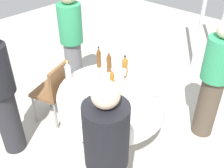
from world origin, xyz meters
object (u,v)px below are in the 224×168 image
bottle_clear_near (68,72)px  person_mid (107,162)px  bottle_amber_right (125,67)px  wine_glass_outer (80,96)px  wine_glass_rear (123,73)px  plate_far (95,77)px  person_right (214,80)px  bottle_brown_north (109,62)px  wine_glass_near (159,92)px  wine_glass_north (120,81)px  plate_inner (142,82)px  bottle_brown_mid (99,58)px  dining_table (112,100)px  chair_rear (54,89)px  bottle_amber_east (112,81)px  person_near (1,93)px  wine_glass_far (112,87)px  person_east (72,41)px

bottle_clear_near → person_mid: size_ratio=0.17×
bottle_amber_right → wine_glass_outer: bearing=-89.4°
wine_glass_rear → plate_far: 0.37m
bottle_amber_right → person_right: size_ratio=0.18×
bottle_clear_near → plate_far: bearing=57.4°
person_mid → bottle_brown_north: bearing=-87.9°
wine_glass_near → wine_glass_north: size_ratio=1.02×
wine_glass_near → plate_inner: size_ratio=0.63×
bottle_brown_mid → wine_glass_rear: 0.44m
dining_table → bottle_clear_near: size_ratio=4.66×
wine_glass_rear → person_right: size_ratio=0.10×
dining_table → wine_glass_near: bearing=23.7°
plate_far → chair_rear: size_ratio=0.27×
bottle_amber_east → wine_glass_rear: bearing=98.2°
wine_glass_north → bottle_brown_mid: bearing=160.8°
person_mid → wine_glass_north: bearing=-94.6°
bottle_amber_right → person_near: 1.44m
bottle_amber_right → plate_inner: bearing=6.5°
bottle_brown_mid → bottle_brown_north: size_ratio=1.02×
plate_far → person_right: person_right is taller
bottle_amber_east → person_mid: 1.10m
bottle_brown_mid → bottle_amber_right: 0.39m
bottle_amber_right → plate_inner: bottle_amber_right is taller
wine_glass_rear → bottle_clear_near: bearing=-136.4°
bottle_amber_right → wine_glass_rear: 0.11m
dining_table → person_right: (0.81, 0.88, 0.23)m
bottle_brown_north → wine_glass_far: size_ratio=1.91×
dining_table → bottle_brown_north: size_ratio=4.45×
bottle_clear_near → wine_glass_outer: (0.43, -0.20, -0.03)m
chair_rear → person_near: bearing=163.5°
bottle_amber_east → wine_glass_rear: 0.25m
wine_glass_near → wine_glass_rear: size_ratio=0.89×
wine_glass_near → person_east: bearing=173.3°
bottle_amber_right → person_east: bearing=175.8°
bottle_amber_east → bottle_clear_near: size_ratio=1.02×
bottle_brown_north → bottle_amber_east: bearing=-42.4°
bottle_brown_north → person_near: size_ratio=0.18×
wine_glass_north → person_right: (0.77, 0.79, -0.02)m
bottle_brown_north → plate_inner: bottle_brown_north is taller
wine_glass_near → plate_far: 0.85m
bottle_amber_right → plate_inner: (0.26, 0.03, -0.12)m
wine_glass_far → wine_glass_outer: bearing=-113.8°
wine_glass_far → bottle_brown_mid: bearing=147.9°
bottle_clear_near → person_east: 0.91m
bottle_amber_east → wine_glass_near: bottle_amber_east is taller
wine_glass_rear → plate_far: (-0.31, -0.19, -0.10)m
dining_table → person_mid: bearing=-49.8°
bottle_brown_mid → wine_glass_north: (0.52, -0.18, -0.04)m
plate_inner → bottle_brown_north: bearing=-171.0°
wine_glass_near → person_mid: person_mid is taller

